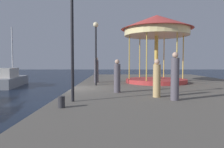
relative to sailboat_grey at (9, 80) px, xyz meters
name	(u,v)px	position (x,y,z in m)	size (l,w,h in m)	color
ground_plane	(72,101)	(7.77, -7.88, -0.69)	(120.00, 120.00, 0.00)	black
quay_dock	(177,94)	(14.21, -7.88, -0.29)	(12.89, 29.79, 0.80)	#5B564F
sailboat_grey	(9,80)	(0.00, 0.00, 0.00)	(2.86, 6.66, 6.04)	gray
carousel	(156,32)	(13.60, -4.50, 3.97)	(5.44, 5.44, 5.18)	#B23333
lamp_post_near_edge	(72,26)	(8.63, -12.35, 3.09)	(0.36, 0.36, 4.37)	black
lamp_post_mid_promenade	(96,42)	(9.11, -6.39, 3.04)	(0.36, 0.36, 4.29)	black
bollard_center	(94,75)	(8.25, 2.76, 0.31)	(0.24, 0.24, 0.40)	#2D2D33
bollard_north	(61,102)	(8.46, -13.51, 0.31)	(0.24, 0.24, 0.40)	#2D2D33
person_mid_promenade	(156,79)	(12.21, -11.28, 0.91)	(0.34, 0.34, 1.71)	tan
person_near_carousel	(96,71)	(8.97, -4.26, 1.04)	(0.34, 0.34, 1.98)	#514C56
person_by_the_water	(175,78)	(12.79, -12.08, 1.05)	(0.34, 0.34, 1.99)	#514C56
person_far_corner	(117,77)	(10.47, -9.82, 0.92)	(0.34, 0.34, 1.72)	#514C56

